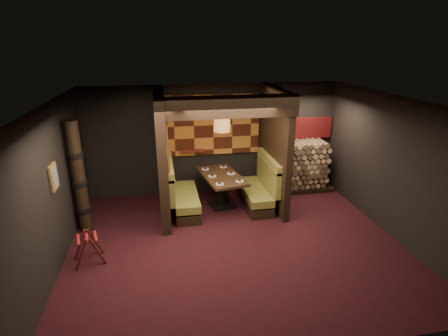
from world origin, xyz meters
TOP-DOWN VIEW (x-y plane):
  - floor at (0.00, 0.00)m, footprint 6.50×5.50m
  - ceiling at (0.00, 0.00)m, footprint 6.50×5.50m
  - wall_back at (0.00, 2.76)m, footprint 6.50×0.02m
  - wall_front at (0.00, -2.76)m, footprint 6.50×0.02m
  - wall_left at (-3.26, 0.00)m, footprint 0.02×5.50m
  - wall_right at (3.26, 0.00)m, footprint 0.02×5.50m
  - partition_left at (-1.35, 1.65)m, footprint 0.20×2.20m
  - partition_right at (1.30, 1.70)m, footprint 0.15×2.10m
  - header_beam at (-0.02, 0.70)m, footprint 2.85×0.18m
  - tapa_back_panel at (-0.02, 2.71)m, footprint 2.40×0.06m
  - tapa_side_panel at (-1.23, 1.82)m, footprint 0.04×1.85m
  - lacquer_shelf at (-0.60, 2.65)m, footprint 0.60×0.12m
  - booth_bench_left at (-0.96, 1.65)m, footprint 0.68×1.60m
  - booth_bench_right at (0.93, 1.65)m, footprint 0.68×1.60m
  - dining_table at (0.02, 1.74)m, footprint 1.10×1.66m
  - place_settings at (0.02, 1.74)m, footprint 0.85×1.30m
  - pendant_lamp at (0.02, 1.69)m, footprint 0.37×0.37m
  - framed_picture at (-3.22, 0.10)m, footprint 0.05×0.36m
  - luggage_rack at (-2.77, -0.12)m, footprint 0.65×0.53m
  - totem_column at (-3.05, 1.10)m, footprint 0.31×0.31m
  - firewood_stack at (2.29, 2.35)m, footprint 1.73×0.70m
  - mosaic_header at (2.29, 2.68)m, footprint 1.83×0.10m
  - bay_front_post at (1.39, 1.96)m, footprint 0.08×0.08m

SIDE VIEW (x-z plane):
  - floor at x=0.00m, z-range -0.02..0.00m
  - luggage_rack at x=-2.77m, z-range 0.00..0.62m
  - booth_bench_left at x=-0.96m, z-range -0.17..0.97m
  - booth_bench_right at x=0.93m, z-range -0.17..0.97m
  - dining_table at x=0.02m, z-range 0.17..0.98m
  - firewood_stack at x=2.29m, z-range 0.00..1.36m
  - place_settings at x=0.02m, z-range 0.81..0.84m
  - lacquer_shelf at x=-0.60m, z-range 1.15..1.21m
  - totem_column at x=-3.05m, z-range -0.01..2.39m
  - wall_back at x=0.00m, z-range 0.00..2.85m
  - wall_front at x=0.00m, z-range 0.00..2.85m
  - wall_left at x=-3.26m, z-range 0.00..2.85m
  - wall_right at x=3.26m, z-range 0.00..2.85m
  - partition_left at x=-1.35m, z-range 0.00..2.85m
  - partition_right at x=1.30m, z-range 0.00..2.85m
  - bay_front_post at x=1.39m, z-range 0.00..2.85m
  - framed_picture at x=-3.22m, z-range 1.39..1.85m
  - mosaic_header at x=2.29m, z-range 1.36..1.92m
  - tapa_back_panel at x=-0.02m, z-range 1.04..2.60m
  - tapa_side_panel at x=-1.23m, z-range 1.12..2.58m
  - pendant_lamp at x=0.02m, z-range 1.65..2.60m
  - header_beam at x=-0.02m, z-range 2.41..2.85m
  - ceiling at x=0.00m, z-range 2.85..2.87m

